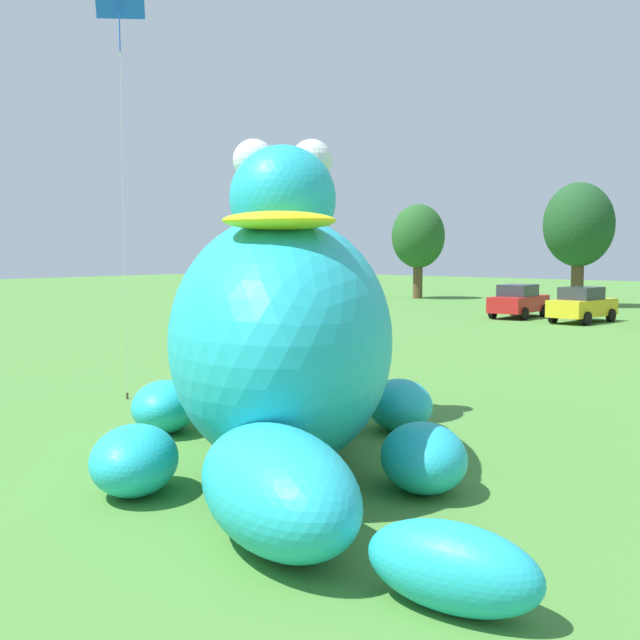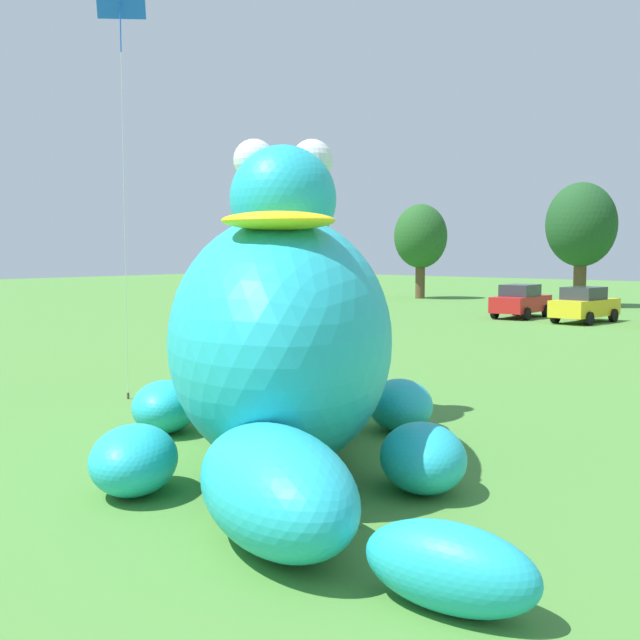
% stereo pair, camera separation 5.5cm
% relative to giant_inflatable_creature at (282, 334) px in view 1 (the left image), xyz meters
% --- Properties ---
extents(ground_plane, '(160.00, 160.00, 0.00)m').
position_rel_giant_inflatable_creature_xyz_m(ground_plane, '(-0.63, -0.05, -2.13)').
color(ground_plane, '#4C8438').
extents(giant_inflatable_creature, '(10.43, 8.69, 5.81)m').
position_rel_giant_inflatable_creature_xyz_m(giant_inflatable_creature, '(0.00, 0.00, 0.00)').
color(giant_inflatable_creature, '#23B2C6').
rests_on(giant_inflatable_creature, ground).
extents(car_red, '(2.15, 4.20, 1.72)m').
position_rel_giant_inflatable_creature_xyz_m(car_red, '(-10.29, 28.54, -1.27)').
color(car_red, red).
rests_on(car_red, ground).
extents(car_yellow, '(2.13, 4.20, 1.72)m').
position_rel_giant_inflatable_creature_xyz_m(car_yellow, '(-6.65, 27.99, -1.27)').
color(car_yellow, yellow).
rests_on(car_yellow, ground).
extents(tree_far_left, '(3.77, 3.77, 6.70)m').
position_rel_giant_inflatable_creature_xyz_m(tree_far_left, '(-23.47, 38.86, 2.26)').
color(tree_far_left, brown).
rests_on(tree_far_left, ground).
extents(tree_left, '(4.26, 4.26, 7.57)m').
position_rel_giant_inflatable_creature_xyz_m(tree_left, '(-11.40, 38.35, 2.83)').
color(tree_left, brown).
rests_on(tree_left, ground).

